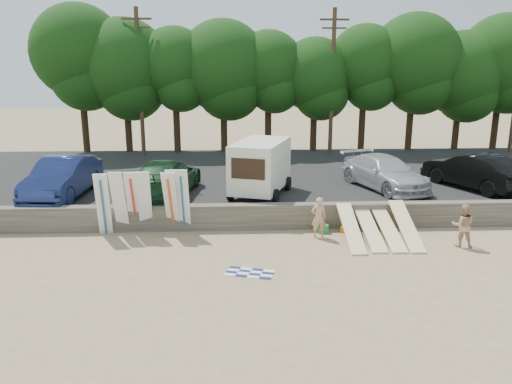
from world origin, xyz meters
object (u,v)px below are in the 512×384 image
box_trailer (260,165)px  car_1 (166,178)px  cooler (323,229)px  car_3 (474,171)px  car_2 (385,173)px  beachgoer_b (463,225)px  beachgoer_a (319,217)px  car_0 (63,177)px

box_trailer → car_1: (-4.18, 0.14, -0.55)m
car_1 → cooler: 7.40m
box_trailer → cooler: bearing=-36.4°
car_3 → cooler: car_3 is taller
car_2 → beachgoer_b: car_2 is taller
beachgoer_a → beachgoer_b: size_ratio=0.99×
car_0 → cooler: size_ratio=13.85×
car_1 → car_2: 10.07m
car_1 → cooler: car_1 is taller
box_trailer → car_3: size_ratio=0.83×
car_1 → car_3: 14.21m
box_trailer → car_2: (5.85, 0.98, -0.60)m
box_trailer → car_3: box_trailer is taller
car_1 → beachgoer_a: bearing=156.3°
box_trailer → beachgoer_b: bearing=-16.9°
car_2 → beachgoer_a: 6.14m
cooler → car_1: bearing=159.0°
car_1 → beachgoer_b: 12.25m
cooler → car_2: bearing=56.2°
car_3 → beachgoer_b: bearing=38.3°
car_0 → car_1: bearing=4.9°
car_3 → beachgoer_a: 9.26m
car_3 → beachgoer_b: size_ratio=3.20×
car_0 → car_3: (18.63, 0.72, -0.04)m
cooler → car_0: bearing=169.8°
car_3 → beachgoer_a: size_ratio=3.22×
box_trailer → car_2: 5.96m
car_2 → beachgoer_b: (1.09, -5.93, -0.66)m
car_3 → beachgoer_a: bearing=5.9°
car_0 → cooler: bearing=-12.9°
beachgoer_b → cooler: (-4.68, 1.72, -0.63)m
box_trailer → beachgoer_b: box_trailer is taller
car_3 → beachgoer_b: car_3 is taller
car_3 → cooler: (-7.75, -4.02, -1.37)m
car_0 → car_2: car_0 is taller
car_0 → beachgoer_a: bearing=-15.9°
car_0 → beachgoer_a: (10.60, -3.81, -0.79)m
car_1 → beachgoer_a: size_ratio=3.53×
box_trailer → car_0: box_trailer is taller
car_0 → cooler: (10.88, -3.30, -1.41)m
car_0 → beachgoer_b: car_0 is taller
car_0 → beachgoer_a: size_ratio=3.37×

